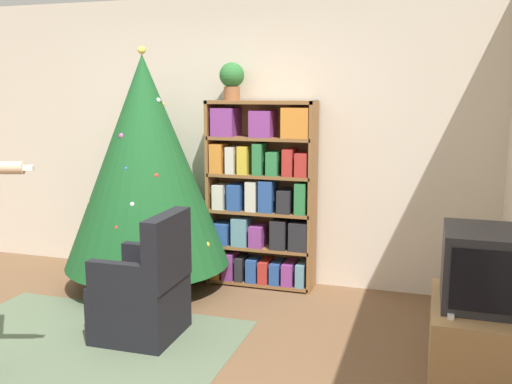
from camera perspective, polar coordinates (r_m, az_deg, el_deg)
The scene contains 11 objects.
ground_plane at distance 3.82m, azimuth -13.96°, elevation -17.72°, with size 14.00×14.00×0.00m, color brown.
wall_back at distance 5.36m, azimuth -2.52°, elevation 5.17°, with size 8.00×0.10×2.60m.
area_rug at distance 4.20m, azimuth -18.57°, elevation -15.19°, with size 2.16×1.85×0.01m.
bookshelf at distance 5.10m, azimuth 0.57°, elevation -0.38°, with size 0.97×0.29×1.68m.
tv_stand at distance 3.83m, azimuth 20.93°, elevation -13.85°, with size 0.51×0.84×0.50m.
television at distance 3.67m, azimuth 21.41°, elevation -7.00°, with size 0.42×0.55×0.46m.
game_remote at distance 3.49m, azimuth 18.89°, elevation -11.48°, with size 0.04×0.12×0.02m.
christmas_tree at distance 5.12m, azimuth -10.99°, elevation 2.97°, with size 1.47×1.47×2.13m.
armchair at distance 4.23m, azimuth -11.05°, elevation -9.96°, with size 0.57×0.57×0.92m.
potted_plant at distance 5.11m, azimuth -2.43°, elevation 11.28°, with size 0.22×0.22×0.33m.
book_pile_near_tree at distance 4.80m, azimuth -8.63°, elevation -10.72°, with size 0.23×0.20×0.13m.
Camera 1 is at (1.81, -2.86, 1.77)m, focal length 40.00 mm.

